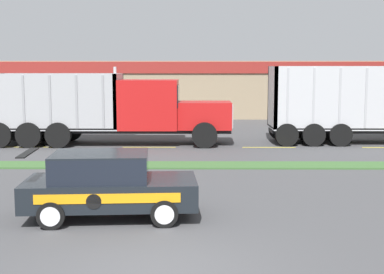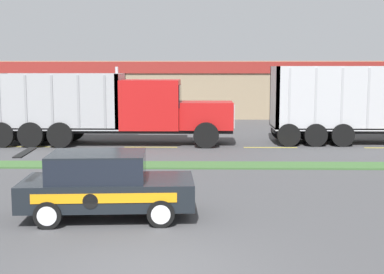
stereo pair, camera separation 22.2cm
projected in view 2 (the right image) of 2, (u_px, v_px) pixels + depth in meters
The scene contains 8 objects.
ground_plane at pixel (148, 271), 9.36m from camera, with size 600.00×600.00×0.00m, color #474749.
grass_verge at pixel (176, 165), 19.46m from camera, with size 120.00×1.33×0.06m, color #3D6633.
centre_line_3 at pixel (32, 147), 24.23m from camera, with size 2.40×0.14×0.01m, color yellow.
centre_line_4 at pixel (151, 147), 24.12m from camera, with size 2.40×0.14×0.01m, color yellow.
centre_line_5 at pixel (271, 147), 24.01m from camera, with size 2.40×0.14×0.01m, color yellow.
dump_truck_lead at pixel (130, 111), 24.91m from camera, with size 11.09×2.67×3.61m.
rally_car at pixel (105, 184), 12.65m from camera, with size 4.14×2.18×1.59m.
store_building_backdrop at pixel (208, 87), 42.95m from camera, with size 41.66×12.10×4.06m.
Camera 2 is at (0.96, -8.97, 3.51)m, focal length 50.00 mm.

